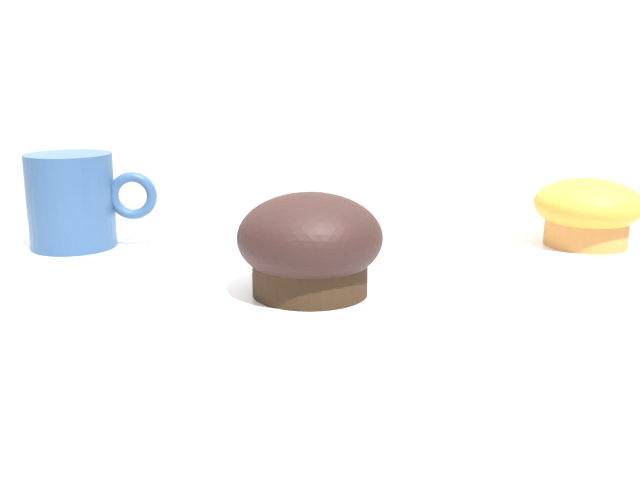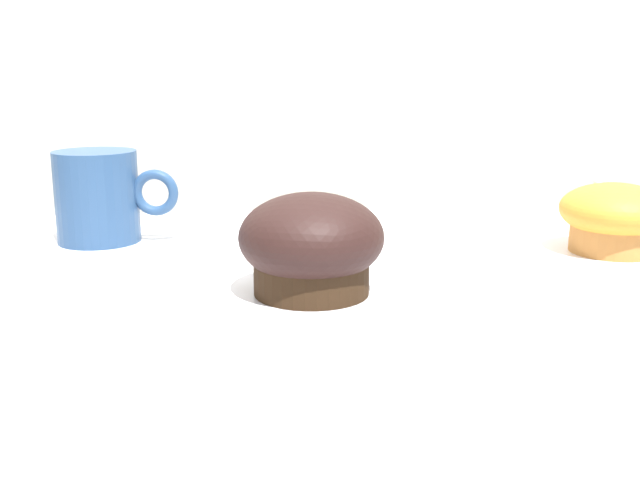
% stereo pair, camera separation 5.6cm
% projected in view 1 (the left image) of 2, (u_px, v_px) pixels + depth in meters
% --- Properties ---
extents(wall_back, '(3.20, 0.10, 1.80)m').
position_uv_depth(wall_back, '(218.00, 211.00, 1.18)').
color(wall_back, beige).
rests_on(wall_back, ground).
extents(muffin_front_center, '(0.10, 0.10, 0.07)m').
position_uv_depth(muffin_front_center, '(587.00, 211.00, 0.73)').
color(muffin_front_center, '#C27C3A').
rests_on(muffin_front_center, display_counter).
extents(muffin_back_left, '(0.11, 0.11, 0.08)m').
position_uv_depth(muffin_back_left, '(310.00, 246.00, 0.57)').
color(muffin_back_left, black).
rests_on(muffin_back_left, display_counter).
extents(coffee_cup, '(0.12, 0.08, 0.09)m').
position_uv_depth(coffee_cup, '(73.00, 199.00, 0.72)').
color(coffee_cup, navy).
rests_on(coffee_cup, display_counter).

